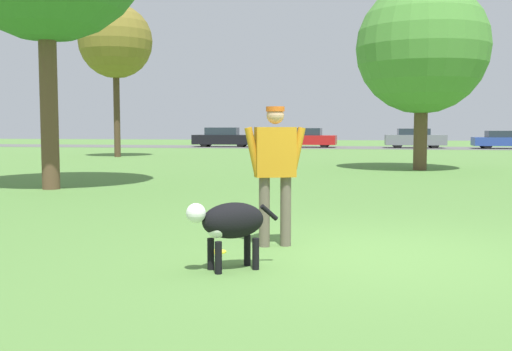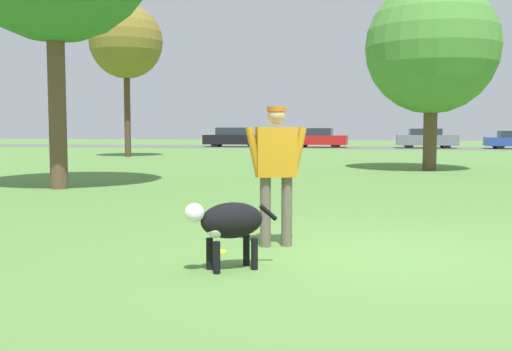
% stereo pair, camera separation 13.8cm
% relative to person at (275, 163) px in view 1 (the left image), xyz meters
% --- Properties ---
extents(ground_plane, '(120.00, 120.00, 0.00)m').
position_rel_person_xyz_m(ground_plane, '(1.17, -0.25, -1.00)').
color(ground_plane, '#56843D').
extents(far_road_strip, '(120.00, 6.00, 0.01)m').
position_rel_person_xyz_m(far_road_strip, '(1.17, 35.35, -0.99)').
color(far_road_strip, '#5B5B59').
rests_on(far_road_strip, ground_plane).
extents(person, '(0.72, 0.37, 1.67)m').
position_rel_person_xyz_m(person, '(0.00, 0.00, 0.00)').
color(person, '#665B4C').
rests_on(person, ground_plane).
extents(dog, '(0.87, 0.71, 0.69)m').
position_rel_person_xyz_m(dog, '(-0.26, -1.28, -0.52)').
color(dog, black).
rests_on(dog, ground_plane).
extents(frisbee, '(0.21, 0.21, 0.02)m').
position_rel_person_xyz_m(frisbee, '(-0.59, -0.49, -0.99)').
color(frisbee, yellow).
rests_on(frisbee, ground_plane).
extents(tree_far_left, '(3.48, 3.48, 7.23)m').
position_rel_person_xyz_m(tree_far_left, '(-10.80, 20.00, 4.46)').
color(tree_far_left, '#4C3826').
rests_on(tree_far_left, ground_plane).
extents(tree_mid_center, '(4.32, 4.32, 6.19)m').
position_rel_person_xyz_m(tree_mid_center, '(2.76, 13.56, 3.01)').
color(tree_mid_center, brown).
rests_on(tree_mid_center, ground_plane).
extents(parked_car_black, '(4.50, 1.89, 1.40)m').
position_rel_person_xyz_m(parked_car_black, '(-9.28, 35.11, -0.32)').
color(parked_car_black, black).
rests_on(parked_car_black, ground_plane).
extents(parked_car_red, '(3.93, 1.93, 1.36)m').
position_rel_person_xyz_m(parked_car_red, '(-3.17, 35.30, -0.34)').
color(parked_car_red, red).
rests_on(parked_car_red, ground_plane).
extents(parked_car_grey, '(4.06, 1.87, 1.33)m').
position_rel_person_xyz_m(parked_car_grey, '(4.15, 35.18, -0.34)').
color(parked_car_grey, slate).
rests_on(parked_car_grey, ground_plane).
extents(parked_car_blue, '(4.12, 1.71, 1.19)m').
position_rel_person_xyz_m(parked_car_blue, '(9.91, 34.97, -0.41)').
color(parked_car_blue, '#284293').
rests_on(parked_car_blue, ground_plane).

